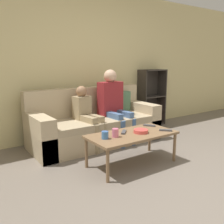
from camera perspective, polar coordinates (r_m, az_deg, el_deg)
The scene contains 13 objects.
ground_plane at distance 3.07m, azimuth 16.34°, elevation -14.93°, with size 22.00×22.00×0.00m, color #70665B.
wall_back at distance 4.58m, azimuth -6.22°, elevation 10.90°, with size 12.00×0.06×2.60m.
couch at distance 4.17m, azimuth -3.85°, elevation -3.01°, with size 2.13×0.87×0.90m.
bookshelf at distance 5.40m, azimuth 8.60°, elevation 1.95°, with size 0.59×0.28×1.18m.
coffee_table at distance 3.27m, azimuth 4.60°, elevation -5.57°, with size 1.17×0.57×0.42m.
person_adult at distance 4.19m, azimuth 0.18°, elevation 2.71°, with size 0.42×0.63×1.21m.
person_child at distance 3.90m, azimuth -5.76°, elevation -0.24°, with size 0.31×0.63×0.97m.
cup_near at distance 3.09m, azimuth 0.76°, elevation -4.78°, with size 0.08×0.08×0.11m.
cup_far at distance 3.03m, azimuth -1.62°, elevation -5.29°, with size 0.08×0.08×0.09m.
tv_remote_0 at distance 3.44m, azimuth 12.16°, elevation -4.07°, with size 0.15×0.16×0.02m.
tv_remote_1 at distance 3.28m, azimuth 2.72°, elevation -4.58°, with size 0.15×0.15×0.02m.
tv_remote_2 at distance 3.65m, azimuth 8.53°, elevation -3.05°, with size 0.13×0.17×0.02m.
snack_bowl at distance 3.30m, azimuth 6.60°, elevation -4.35°, with size 0.19×0.19×0.05m.
Camera 1 is at (-2.18, -1.70, 1.34)m, focal length 40.00 mm.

